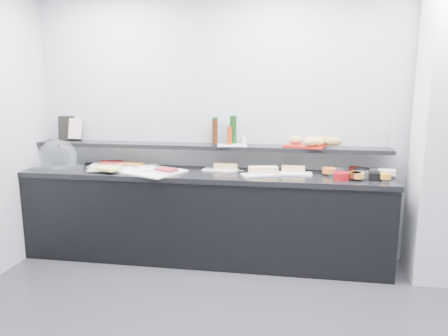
% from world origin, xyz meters
% --- Properties ---
extents(back_wall, '(5.00, 0.02, 2.70)m').
position_xyz_m(back_wall, '(0.00, 2.00, 1.35)').
color(back_wall, '#A5A8AC').
rests_on(back_wall, ground).
extents(buffet_cabinet, '(3.60, 0.60, 0.85)m').
position_xyz_m(buffet_cabinet, '(-0.70, 1.70, 0.42)').
color(buffet_cabinet, black).
rests_on(buffet_cabinet, ground).
extents(counter_top, '(3.62, 0.62, 0.05)m').
position_xyz_m(counter_top, '(-0.70, 1.70, 0.88)').
color(counter_top, black).
rests_on(counter_top, buffet_cabinet).
extents(wall_shelf, '(3.60, 0.25, 0.04)m').
position_xyz_m(wall_shelf, '(-0.70, 1.88, 1.13)').
color(wall_shelf, black).
rests_on(wall_shelf, back_wall).
extents(cloche_base, '(0.57, 0.48, 0.04)m').
position_xyz_m(cloche_base, '(-2.23, 1.73, 0.92)').
color(cloche_base, silver).
rests_on(cloche_base, counter_top).
extents(cloche_dome, '(0.42, 0.30, 0.34)m').
position_xyz_m(cloche_dome, '(-2.21, 1.66, 1.03)').
color(cloche_dome, white).
rests_on(cloche_dome, cloche_base).
extents(linen_runner, '(1.07, 0.81, 0.01)m').
position_xyz_m(linen_runner, '(-1.39, 1.71, 0.91)').
color(linen_runner, white).
rests_on(linen_runner, counter_top).
extents(platter_meat_a, '(0.36, 0.27, 0.01)m').
position_xyz_m(platter_meat_a, '(-1.74, 1.80, 0.92)').
color(platter_meat_a, white).
rests_on(platter_meat_a, linen_runner).
extents(food_meat_a, '(0.25, 0.20, 0.02)m').
position_xyz_m(food_meat_a, '(-1.73, 1.85, 0.94)').
color(food_meat_a, maroon).
rests_on(food_meat_a, platter_meat_a).
extents(platter_salmon, '(0.29, 0.21, 0.01)m').
position_xyz_m(platter_salmon, '(-1.36, 1.82, 0.92)').
color(platter_salmon, white).
rests_on(platter_salmon, linen_runner).
extents(food_salmon, '(0.25, 0.18, 0.02)m').
position_xyz_m(food_salmon, '(-1.48, 1.81, 0.94)').
color(food_salmon, '#CC6829').
rests_on(food_salmon, platter_salmon).
extents(platter_cheese, '(0.37, 0.28, 0.01)m').
position_xyz_m(platter_cheese, '(-1.66, 1.59, 0.92)').
color(platter_cheese, silver).
rests_on(platter_cheese, linen_runner).
extents(food_cheese, '(0.29, 0.24, 0.02)m').
position_xyz_m(food_cheese, '(-1.61, 1.53, 0.94)').
color(food_cheese, '#F6E95F').
rests_on(food_cheese, platter_cheese).
extents(platter_meat_b, '(0.36, 0.31, 0.01)m').
position_xyz_m(platter_meat_b, '(-1.09, 1.58, 0.92)').
color(platter_meat_b, white).
rests_on(platter_meat_b, linen_runner).
extents(food_meat_b, '(0.23, 0.20, 0.02)m').
position_xyz_m(food_meat_b, '(-1.04, 1.57, 0.94)').
color(food_meat_b, maroon).
rests_on(food_meat_b, platter_meat_b).
extents(sandwich_plate_left, '(0.37, 0.20, 0.01)m').
position_xyz_m(sandwich_plate_left, '(-0.54, 1.81, 0.91)').
color(sandwich_plate_left, white).
rests_on(sandwich_plate_left, counter_top).
extents(sandwich_food_left, '(0.24, 0.10, 0.06)m').
position_xyz_m(sandwich_food_left, '(-0.49, 1.84, 0.94)').
color(sandwich_food_left, tan).
rests_on(sandwich_food_left, sandwich_plate_left).
extents(tongs_left, '(0.15, 0.08, 0.01)m').
position_xyz_m(tongs_left, '(-0.38, 1.71, 0.92)').
color(tongs_left, '#B8BBBF').
rests_on(tongs_left, sandwich_plate_left).
extents(sandwich_plate_mid, '(0.39, 0.28, 0.01)m').
position_xyz_m(sandwich_plate_mid, '(-0.13, 1.64, 0.91)').
color(sandwich_plate_mid, silver).
rests_on(sandwich_plate_mid, counter_top).
extents(sandwich_food_mid, '(0.29, 0.17, 0.06)m').
position_xyz_m(sandwich_food_mid, '(-0.11, 1.70, 0.94)').
color(sandwich_food_mid, '#E9AD7A').
rests_on(sandwich_food_mid, sandwich_plate_mid).
extents(tongs_mid, '(0.16, 0.05, 0.01)m').
position_xyz_m(tongs_mid, '(-0.16, 1.62, 0.92)').
color(tongs_mid, silver).
rests_on(tongs_mid, sandwich_plate_mid).
extents(sandwich_plate_right, '(0.37, 0.17, 0.01)m').
position_xyz_m(sandwich_plate_right, '(0.17, 1.75, 0.91)').
color(sandwich_plate_right, white).
rests_on(sandwich_plate_right, counter_top).
extents(sandwich_food_right, '(0.22, 0.09, 0.06)m').
position_xyz_m(sandwich_food_right, '(0.17, 1.81, 0.94)').
color(sandwich_food_right, '#DFB975').
rests_on(sandwich_food_right, sandwich_plate_right).
extents(tongs_right, '(0.16, 0.01, 0.01)m').
position_xyz_m(tongs_right, '(0.10, 1.71, 0.92)').
color(tongs_right, silver).
rests_on(tongs_right, sandwich_plate_right).
extents(bowl_glass_fruit, '(0.22, 0.22, 0.07)m').
position_xyz_m(bowl_glass_fruit, '(0.57, 1.77, 0.94)').
color(bowl_glass_fruit, white).
rests_on(bowl_glass_fruit, counter_top).
extents(fill_glass_fruit, '(0.13, 0.13, 0.05)m').
position_xyz_m(fill_glass_fruit, '(0.51, 1.76, 0.95)').
color(fill_glass_fruit, orange).
rests_on(fill_glass_fruit, bowl_glass_fruit).
extents(bowl_black_jam, '(0.19, 0.19, 0.07)m').
position_xyz_m(bowl_black_jam, '(0.82, 1.81, 0.94)').
color(bowl_black_jam, black).
rests_on(bowl_black_jam, counter_top).
extents(fill_black_jam, '(0.13, 0.13, 0.05)m').
position_xyz_m(fill_black_jam, '(0.75, 1.85, 0.95)').
color(fill_black_jam, '#57130C').
rests_on(fill_black_jam, bowl_black_jam).
extents(bowl_glass_cream, '(0.21, 0.21, 0.07)m').
position_xyz_m(bowl_glass_cream, '(0.94, 1.79, 0.94)').
color(bowl_glass_cream, white).
rests_on(bowl_glass_cream, counter_top).
extents(fill_glass_cream, '(0.18, 0.18, 0.05)m').
position_xyz_m(fill_glass_cream, '(1.04, 1.77, 0.95)').
color(fill_glass_cream, silver).
rests_on(fill_glass_cream, bowl_glass_cream).
extents(bowl_red_jam, '(0.14, 0.14, 0.07)m').
position_xyz_m(bowl_red_jam, '(0.61, 1.58, 0.94)').
color(bowl_red_jam, maroon).
rests_on(bowl_red_jam, counter_top).
extents(fill_red_jam, '(0.16, 0.16, 0.05)m').
position_xyz_m(fill_red_jam, '(0.72, 1.59, 0.95)').
color(fill_red_jam, '#59210C').
rests_on(fill_red_jam, bowl_red_jam).
extents(bowl_glass_salmon, '(0.20, 0.20, 0.07)m').
position_xyz_m(bowl_glass_salmon, '(0.79, 1.64, 0.94)').
color(bowl_glass_salmon, white).
rests_on(bowl_glass_salmon, counter_top).
extents(fill_glass_salmon, '(0.15, 0.15, 0.05)m').
position_xyz_m(fill_glass_salmon, '(0.75, 1.58, 0.95)').
color(fill_glass_salmon, orange).
rests_on(fill_glass_salmon, bowl_glass_salmon).
extents(bowl_black_fruit, '(0.13, 0.13, 0.07)m').
position_xyz_m(bowl_black_fruit, '(0.91, 1.62, 0.94)').
color(bowl_black_fruit, black).
rests_on(bowl_black_fruit, counter_top).
extents(fill_black_fruit, '(0.12, 0.12, 0.05)m').
position_xyz_m(fill_black_fruit, '(0.99, 1.58, 0.95)').
color(fill_black_fruit, orange).
rests_on(fill_black_fruit, bowl_black_fruit).
extents(framed_print, '(0.25, 0.13, 0.26)m').
position_xyz_m(framed_print, '(-2.23, 1.97, 1.28)').
color(framed_print, black).
rests_on(framed_print, wall_shelf).
extents(print_art, '(0.17, 0.07, 0.22)m').
position_xyz_m(print_art, '(-2.15, 1.94, 1.28)').
color(print_art, beige).
rests_on(print_art, framed_print).
extents(condiment_tray, '(0.32, 0.23, 0.01)m').
position_xyz_m(condiment_tray, '(-0.43, 1.84, 1.16)').
color(condiment_tray, white).
rests_on(condiment_tray, wall_shelf).
extents(bottle_green_a, '(0.07, 0.07, 0.26)m').
position_xyz_m(bottle_green_a, '(-0.62, 1.93, 1.29)').
color(bottle_green_a, black).
rests_on(bottle_green_a, condiment_tray).
extents(bottle_brown, '(0.06, 0.06, 0.24)m').
position_xyz_m(bottle_brown, '(-0.61, 1.84, 1.28)').
color(bottle_brown, '#3C190B').
rests_on(bottle_brown, condiment_tray).
extents(bottle_green_b, '(0.09, 0.09, 0.28)m').
position_xyz_m(bottle_green_b, '(-0.43, 1.92, 1.30)').
color(bottle_green_b, '#0F330E').
rests_on(bottle_green_b, condiment_tray).
extents(bottle_hot, '(0.05, 0.05, 0.18)m').
position_xyz_m(bottle_hot, '(-0.46, 1.82, 1.25)').
color(bottle_hot, '#A42A0B').
rests_on(bottle_hot, condiment_tray).
extents(shaker_salt, '(0.04, 0.04, 0.07)m').
position_xyz_m(shaker_salt, '(-0.32, 1.89, 1.20)').
color(shaker_salt, white).
rests_on(shaker_salt, condiment_tray).
extents(shaker_pepper, '(0.04, 0.04, 0.07)m').
position_xyz_m(shaker_pepper, '(-0.31, 1.85, 1.20)').
color(shaker_pepper, white).
rests_on(shaker_pepper, condiment_tray).
extents(bread_tray, '(0.43, 0.35, 0.02)m').
position_xyz_m(bread_tray, '(0.28, 1.88, 1.16)').
color(bread_tray, maroon).
rests_on(bread_tray, wall_shelf).
extents(bread_roll_nw, '(0.16, 0.13, 0.08)m').
position_xyz_m(bread_roll_nw, '(0.19, 1.92, 1.21)').
color(bread_roll_nw, tan).
rests_on(bread_roll_nw, bread_tray).
extents(bread_roll_n, '(0.14, 0.11, 0.08)m').
position_xyz_m(bread_roll_n, '(0.39, 1.92, 1.21)').
color(bread_roll_n, '#B79345').
rests_on(bread_roll_n, bread_tray).
extents(bread_roll_ne, '(0.16, 0.12, 0.08)m').
position_xyz_m(bread_roll_ne, '(0.45, 1.95, 1.21)').
color(bread_roll_ne, '#AD7642').
rests_on(bread_roll_ne, bread_tray).
extents(bread_roll_sw, '(0.17, 0.14, 0.08)m').
position_xyz_m(bread_roll_sw, '(0.33, 1.78, 1.21)').
color(bread_roll_sw, tan).
rests_on(bread_roll_sw, bread_tray).
extents(bread_roll_s, '(0.14, 0.11, 0.08)m').
position_xyz_m(bread_roll_s, '(0.40, 1.82, 1.21)').
color(bread_roll_s, tan).
rests_on(bread_roll_s, bread_tray).
extents(bread_roll_se, '(0.13, 0.09, 0.08)m').
position_xyz_m(bread_roll_se, '(0.52, 1.86, 1.21)').
color(bread_roll_se, '#AD8942').
rests_on(bread_roll_se, bread_tray).
extents(bread_roll_midw, '(0.14, 0.11, 0.08)m').
position_xyz_m(bread_roll_midw, '(0.33, 1.87, 1.21)').
color(bread_roll_midw, '#C5804B').
rests_on(bread_roll_midw, bread_tray).
extents(bread_roll_mide, '(0.15, 0.13, 0.08)m').
position_xyz_m(bread_roll_mide, '(0.57, 1.88, 1.21)').
color(bread_roll_mide, tan).
rests_on(bread_roll_mide, bread_tray).
extents(carafe, '(0.11, 0.11, 0.30)m').
position_xyz_m(carafe, '(1.09, 1.87, 1.30)').
color(carafe, white).
rests_on(carafe, wall_shelf).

